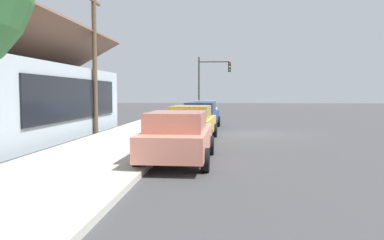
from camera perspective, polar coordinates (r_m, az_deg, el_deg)
ground_plane at (r=19.87m, az=9.01°, el=-2.12°), size 120.00×120.00×0.00m
sidewalk_curb at (r=20.25m, az=-7.01°, el=-1.76°), size 60.00×4.20×0.16m
car_coral at (r=11.56m, az=-2.11°, el=-2.49°), size 4.73×2.12×1.59m
car_mustard at (r=16.75m, az=0.02°, el=-0.43°), size 4.82×2.19×1.59m
car_navy at (r=22.40m, az=1.41°, el=0.73°), size 4.81×2.25×1.59m
car_skyblue at (r=27.70m, az=2.06°, el=1.38°), size 4.63×2.01×1.59m
storefront_building at (r=20.28m, az=-26.49°, el=2.88°), size 13.49×7.58×5.48m
traffic_light_main at (r=32.15m, az=2.96°, el=6.53°), size 0.37×2.79×5.20m
utility_pole_wooden at (r=20.45m, az=-14.63°, el=9.00°), size 1.80×0.24×7.50m
fire_hydrant_red at (r=14.18m, az=-6.42°, el=-2.58°), size 0.22×0.22×0.71m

